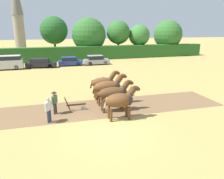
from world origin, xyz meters
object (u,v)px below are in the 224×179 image
at_px(tree_right, 139,36).
at_px(parked_van, 5,62).
at_px(tree_center_right, 118,32).
at_px(draft_horse_lead_left, 121,100).
at_px(parked_car_left, 41,63).
at_px(parked_car_center_left, 70,61).
at_px(farmer_at_plow, 55,101).
at_px(parked_car_center, 96,60).
at_px(draft_horse_trail_right, 104,82).
at_px(farmer_onlooker_left, 48,108).
at_px(church_spire, 17,9).
at_px(tree_center, 89,35).
at_px(tree_center_left, 54,30).
at_px(plow, 78,106).
at_px(farmer_beside_team, 103,83).
at_px(draft_horse_trail_left, 109,87).
at_px(draft_horse_lead_right, 114,93).
at_px(tree_far_right, 168,35).

distance_m(tree_right, parked_van, 27.03).
relative_size(tree_center_right, tree_right, 1.12).
relative_size(draft_horse_lead_left, parked_car_left, 0.55).
xyz_separation_m(tree_center_right, parked_car_center_left, (-11.36, -8.58, -4.39)).
relative_size(farmer_at_plow, parked_car_center, 0.39).
distance_m(tree_right, parked_car_center, 14.68).
bearing_deg(draft_horse_trail_right, tree_right, 62.06).
distance_m(draft_horse_trail_right, farmer_onlooker_left, 6.15).
bearing_deg(church_spire, tree_center, -58.23).
bearing_deg(draft_horse_trail_right, farmer_at_plow, -147.74).
height_order(tree_center_left, church_spire, church_spire).
relative_size(tree_center_right, plow, 4.57).
bearing_deg(farmer_at_plow, church_spire, 131.91).
xyz_separation_m(farmer_beside_team, parked_car_center, (3.28, 16.29, -0.13)).
xyz_separation_m(tree_center_right, parked_car_center, (-7.04, -8.84, -4.33)).
height_order(tree_right, farmer_at_plow, tree_right).
relative_size(draft_horse_trail_left, parked_van, 0.59).
height_order(tree_center_right, draft_horse_trail_left, tree_center_right).
xyz_separation_m(draft_horse_lead_left, farmer_at_plow, (-4.10, 2.26, -0.39)).
relative_size(draft_horse_lead_left, parked_car_center, 0.62).
distance_m(church_spire, farmer_onlooker_left, 57.13).
bearing_deg(church_spire, draft_horse_lead_right, -79.28).
relative_size(tree_far_right, parked_car_center, 1.86).
height_order(draft_horse_trail_left, parked_van, draft_horse_trail_left).
distance_m(tree_center, draft_horse_trail_right, 28.16).
relative_size(tree_center_left, draft_horse_lead_right, 2.88).
distance_m(tree_center_left, parked_car_center, 13.23).
xyz_separation_m(tree_center_left, draft_horse_trail_right, (2.22, -28.96, -4.13)).
height_order(tree_center_left, tree_right, tree_center_left).
bearing_deg(tree_center_right, tree_center_left, 171.24).
xyz_separation_m(draft_horse_trail_right, farmer_onlooker_left, (-4.74, -3.89, -0.42)).
bearing_deg(farmer_at_plow, parked_car_center_left, 115.44).
height_order(tree_right, tree_far_right, tree_far_right).
bearing_deg(parked_car_center_left, tree_center, 62.71).
distance_m(tree_right, farmer_at_plow, 35.04).
height_order(draft_horse_trail_left, plow, draft_horse_trail_left).
height_order(tree_center_left, tree_center, tree_center_left).
height_order(tree_far_right, farmer_onlooker_left, tree_far_right).
relative_size(draft_horse_lead_left, farmer_beside_team, 1.68).
height_order(tree_far_right, parked_car_center_left, tree_far_right).
bearing_deg(parked_car_center, draft_horse_trail_right, -102.08).
height_order(tree_center_right, farmer_at_plow, tree_center_right).
xyz_separation_m(draft_horse_trail_right, parked_car_left, (-5.15, 17.82, -0.70)).
height_order(tree_center, draft_horse_lead_right, tree_center).
distance_m(tree_center, church_spire, 29.46).
bearing_deg(tree_center, tree_center_left, 168.69).
relative_size(tree_center_left, church_spire, 0.39).
height_order(tree_center_left, parked_car_center_left, tree_center_left).
xyz_separation_m(draft_horse_trail_right, parked_car_center, (3.68, 18.12, -0.65)).
xyz_separation_m(draft_horse_lead_right, parked_car_center_left, (-0.52, 21.55, -0.67)).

